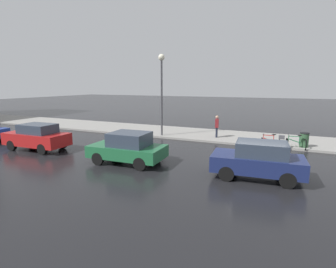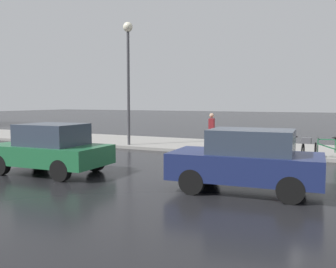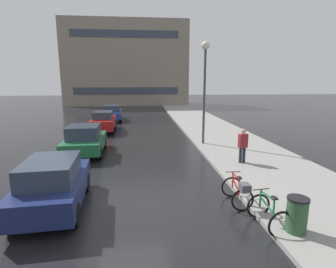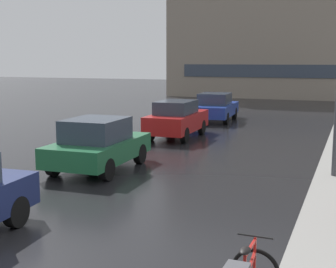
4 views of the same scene
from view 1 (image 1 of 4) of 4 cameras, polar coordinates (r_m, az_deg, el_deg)
name	(u,v)px [view 1 (image 1 of 4)]	position (r m, az deg, el deg)	size (l,w,h in m)	color
ground_plane	(259,163)	(14.36, 19.11, -5.97)	(140.00, 140.00, 0.00)	black
sidewalk_kerb	(145,130)	(22.95, -5.06, 0.90)	(4.80, 60.00, 0.14)	gray
bicycle_nearest	(296,144)	(17.87, 26.05, -1.91)	(0.86, 1.17, 0.97)	black
bicycle_second	(273,142)	(17.48, 21.87, -1.53)	(0.72, 1.34, 0.98)	black
car_navy	(258,160)	(11.87, 19.02, -5.34)	(2.06, 3.91, 1.61)	navy
car_green	(128,148)	(13.55, -8.70, -2.98)	(2.08, 3.88, 1.60)	#1E6038
car_red	(37,137)	(17.99, -26.63, -0.54)	(1.83, 4.08, 1.61)	#AD1919
pedestrian	(217,126)	(19.52, 10.58, 1.76)	(0.44, 0.31, 1.75)	#1E2333
streetlamp	(162,79)	(19.77, -1.41, 11.83)	(0.47, 0.47, 6.16)	#424247
trash_bin	(304,141)	(18.34, 27.51, -1.34)	(0.53, 0.53, 1.05)	#2D5133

